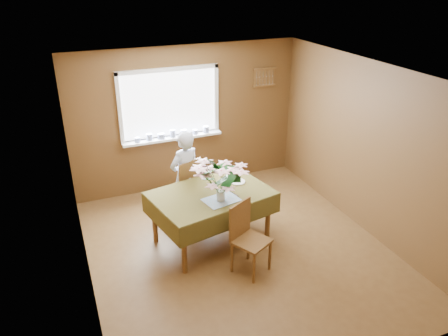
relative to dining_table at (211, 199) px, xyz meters
name	(u,v)px	position (x,y,z in m)	size (l,w,h in m)	color
floor	(239,251)	(0.26, -0.39, -0.69)	(4.50, 4.50, 0.00)	brown
ceiling	(242,74)	(0.26, -0.39, 1.81)	(4.50, 4.50, 0.00)	white
wall_back	(187,119)	(0.26, 1.86, 0.56)	(4.00, 4.00, 0.00)	brown
wall_front	(347,275)	(0.26, -2.64, 0.56)	(4.00, 4.00, 0.00)	brown
wall_left	(79,199)	(-1.74, -0.39, 0.56)	(4.50, 4.50, 0.00)	brown
wall_right	(366,148)	(2.26, -0.39, 0.56)	(4.50, 4.50, 0.00)	brown
window_assembly	(171,117)	(-0.04, 1.80, 0.66)	(1.72, 0.20, 1.22)	white
spoon_rack	(264,77)	(1.71, 1.82, 1.16)	(0.44, 0.05, 0.33)	brown
dining_table	(211,199)	(0.00, 0.00, 0.00)	(1.81, 1.41, 0.79)	brown
chair_far	(186,186)	(-0.14, 0.76, -0.15)	(0.57, 0.57, 1.00)	brown
chair_near	(246,235)	(0.19, -0.78, -0.16)	(0.56, 0.56, 0.96)	brown
seated_woman	(185,177)	(-0.15, 0.73, 0.04)	(0.53, 0.35, 1.46)	white
flower_bouquet	(221,178)	(0.05, -0.24, 0.42)	(0.59, 0.59, 0.50)	white
side_plate	(237,182)	(0.47, 0.16, 0.10)	(0.23, 0.23, 0.01)	white
table_knife	(234,194)	(0.28, -0.16, 0.10)	(0.02, 0.20, 0.00)	silver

